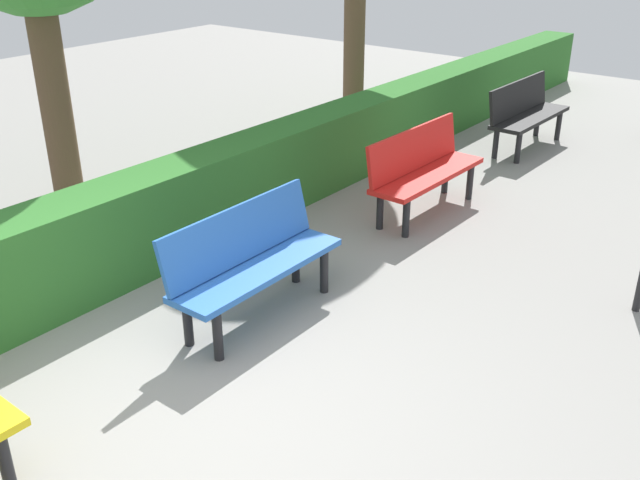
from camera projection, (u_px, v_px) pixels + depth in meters
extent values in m
plane|color=gray|center=(184.00, 429.00, 4.35)|extent=(23.20, 23.20, 0.00)
cube|color=black|center=(530.00, 117.00, 9.18)|extent=(1.55, 0.46, 0.05)
cube|color=black|center=(519.00, 97.00, 9.19)|extent=(1.55, 0.14, 0.42)
cylinder|color=black|center=(558.00, 126.00, 9.62)|extent=(0.07, 0.07, 0.39)
cylinder|color=black|center=(537.00, 122.00, 9.79)|extent=(0.07, 0.07, 0.39)
cylinder|color=black|center=(518.00, 148.00, 8.75)|extent=(0.07, 0.07, 0.39)
cylinder|color=black|center=(496.00, 143.00, 8.92)|extent=(0.07, 0.07, 0.39)
cube|color=red|center=(429.00, 175.00, 7.22)|extent=(1.57, 0.46, 0.05)
cube|color=red|center=(414.00, 149.00, 7.23)|extent=(1.56, 0.14, 0.42)
cylinder|color=black|center=(470.00, 182.00, 7.67)|extent=(0.07, 0.07, 0.39)
cylinder|color=black|center=(445.00, 176.00, 7.84)|extent=(0.07, 0.07, 0.39)
cylinder|color=black|center=(406.00, 218.00, 6.79)|extent=(0.07, 0.07, 0.39)
cylinder|color=black|center=(380.00, 210.00, 6.96)|extent=(0.07, 0.07, 0.39)
cube|color=blue|center=(259.00, 269.00, 5.36)|extent=(1.52, 0.42, 0.05)
cube|color=blue|center=(239.00, 234.00, 5.37)|extent=(1.52, 0.14, 0.42)
cylinder|color=black|center=(324.00, 271.00, 5.81)|extent=(0.07, 0.07, 0.39)
cylinder|color=black|center=(296.00, 260.00, 5.98)|extent=(0.07, 0.07, 0.39)
cylinder|color=black|center=(218.00, 335.00, 4.94)|extent=(0.07, 0.07, 0.39)
cylinder|color=black|center=(188.00, 321.00, 5.10)|extent=(0.07, 0.07, 0.39)
cylinder|color=black|center=(6.00, 464.00, 3.80)|extent=(0.07, 0.07, 0.39)
cube|color=#2D6B28|center=(133.00, 227.00, 6.06)|extent=(19.20, 0.51, 0.83)
cylinder|color=brown|center=(355.00, 13.00, 9.92)|extent=(0.30, 0.30, 3.05)
cylinder|color=brown|center=(54.00, 95.00, 7.21)|extent=(0.31, 0.31, 2.31)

